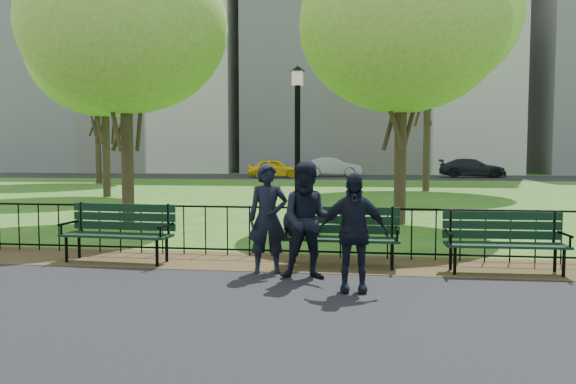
# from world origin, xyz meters

# --- Properties ---
(ground) EXTENTS (120.00, 120.00, 0.00)m
(ground) POSITION_xyz_m (0.00, 0.00, 0.00)
(ground) COLOR #2C5C18
(asphalt_path) EXTENTS (60.00, 9.20, 0.01)m
(asphalt_path) POSITION_xyz_m (0.00, -3.40, 0.01)
(asphalt_path) COLOR black
(asphalt_path) RESTS_ON ground
(dirt_strip) EXTENTS (60.00, 1.60, 0.01)m
(dirt_strip) POSITION_xyz_m (0.00, 1.50, 0.01)
(dirt_strip) COLOR #3C2F18
(dirt_strip) RESTS_ON ground
(far_street) EXTENTS (70.00, 9.00, 0.01)m
(far_street) POSITION_xyz_m (0.00, 35.00, 0.01)
(far_street) COLOR black
(far_street) RESTS_ON ground
(iron_fence) EXTENTS (24.06, 0.06, 1.00)m
(iron_fence) POSITION_xyz_m (0.00, 2.00, 0.50)
(iron_fence) COLOR black
(iron_fence) RESTS_ON ground
(apartment_west) EXTENTS (22.00, 15.00, 26.00)m
(apartment_west) POSITION_xyz_m (-22.00, 48.00, 13.00)
(apartment_west) COLOR beige
(apartment_west) RESTS_ON ground
(apartment_mid) EXTENTS (24.00, 15.00, 30.00)m
(apartment_mid) POSITION_xyz_m (2.00, 48.00, 15.00)
(apartment_mid) COLOR beige
(apartment_mid) RESTS_ON ground
(park_bench_main) EXTENTS (1.86, 0.62, 1.04)m
(park_bench_main) POSITION_xyz_m (0.31, 1.30, 0.66)
(park_bench_main) COLOR black
(park_bench_main) RESTS_ON ground
(park_bench_left_a) EXTENTS (1.89, 0.70, 1.05)m
(park_bench_left_a) POSITION_xyz_m (-3.06, 1.24, 0.60)
(park_bench_left_a) COLOR black
(park_bench_left_a) RESTS_ON ground
(park_bench_right_a) EXTENTS (1.80, 0.60, 1.01)m
(park_bench_right_a) POSITION_xyz_m (3.12, 1.21, 0.58)
(park_bench_right_a) COLOR black
(park_bench_right_a) RESTS_ON ground
(lamppost) EXTENTS (0.34, 0.34, 3.74)m
(lamppost) POSITION_xyz_m (-0.49, 4.76, 2.04)
(lamppost) COLOR black
(lamppost) RESTS_ON ground
(tree_near_w) EXTENTS (5.17, 5.17, 7.21)m
(tree_near_w) POSITION_xyz_m (-5.02, 6.02, 5.00)
(tree_near_w) COLOR #2D2116
(tree_near_w) RESTS_ON ground
(tree_near_e) EXTENTS (5.22, 5.22, 7.28)m
(tree_near_e) POSITION_xyz_m (1.89, 7.03, 5.05)
(tree_near_e) COLOR #2D2116
(tree_near_e) RESTS_ON ground
(tree_mid_w) EXTENTS (6.09, 6.09, 8.49)m
(tree_mid_w) POSITION_xyz_m (-9.68, 14.44, 5.90)
(tree_mid_w) COLOR #2D2116
(tree_mid_w) RESTS_ON ground
(tree_far_e) EXTENTS (8.55, 8.55, 11.92)m
(tree_far_e) POSITION_xyz_m (3.88, 19.94, 8.28)
(tree_far_e) COLOR #2D2116
(tree_far_e) RESTS_ON ground
(tree_far_w) EXTENTS (7.77, 7.77, 10.83)m
(tree_far_w) POSITION_xyz_m (-14.91, 24.21, 7.52)
(tree_far_w) COLOR #2D2116
(tree_far_w) RESTS_ON ground
(person_left) EXTENTS (0.67, 0.52, 1.65)m
(person_left) POSITION_xyz_m (-0.44, 0.69, 0.84)
(person_left) COLOR black
(person_left) RESTS_ON asphalt_path
(person_mid) EXTENTS (0.85, 0.49, 1.69)m
(person_mid) POSITION_xyz_m (0.21, 0.36, 0.86)
(person_mid) COLOR black
(person_mid) RESTS_ON asphalt_path
(person_right) EXTENTS (0.93, 0.42, 1.56)m
(person_right) POSITION_xyz_m (0.86, -0.30, 0.79)
(person_right) COLOR black
(person_right) RESTS_ON asphalt_path
(taxi) EXTENTS (4.08, 1.91, 1.35)m
(taxi) POSITION_xyz_m (-5.65, 33.29, 0.69)
(taxi) COLOR yellow
(taxi) RESTS_ON far_street
(sedan_silver) EXTENTS (4.65, 2.32, 1.46)m
(sedan_silver) POSITION_xyz_m (-1.59, 35.38, 0.74)
(sedan_silver) COLOR #9C9DA3
(sedan_silver) RESTS_ON far_street
(sedan_dark) EXTENTS (4.93, 2.32, 1.39)m
(sedan_dark) POSITION_xyz_m (8.80, 35.36, 0.71)
(sedan_dark) COLOR black
(sedan_dark) RESTS_ON far_street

